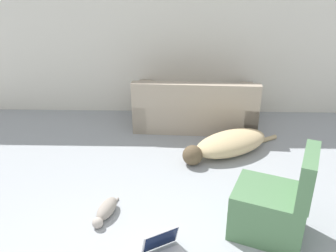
# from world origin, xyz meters

# --- Properties ---
(wall_back) EXTENTS (7.08, 0.06, 2.50)m
(wall_back) POSITION_xyz_m (0.00, 4.10, 1.25)
(wall_back) COLOR silver
(wall_back) RESTS_ON ground_plane
(couch) EXTENTS (1.82, 0.94, 0.77)m
(couch) POSITION_xyz_m (0.61, 3.55, 0.26)
(couch) COLOR tan
(couch) RESTS_ON ground_plane
(dog) EXTENTS (1.39, 0.98, 0.28)m
(dog) POSITION_xyz_m (1.01, 2.67, 0.14)
(dog) COLOR tan
(dog) RESTS_ON ground_plane
(cat) EXTENTS (0.25, 0.52, 0.14)m
(cat) POSITION_xyz_m (-0.37, 1.36, 0.07)
(cat) COLOR gray
(cat) RESTS_ON ground_plane
(laptop_open) EXTENTS (0.44, 0.42, 0.23)m
(laptop_open) POSITION_xyz_m (0.23, 0.85, 0.07)
(laptop_open) COLOR #B7B7BC
(laptop_open) RESTS_ON ground_plane
(side_chair) EXTENTS (0.81, 0.74, 0.92)m
(side_chair) POSITION_xyz_m (1.24, 1.15, 0.30)
(side_chair) COLOR #4C754C
(side_chair) RESTS_ON ground_plane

